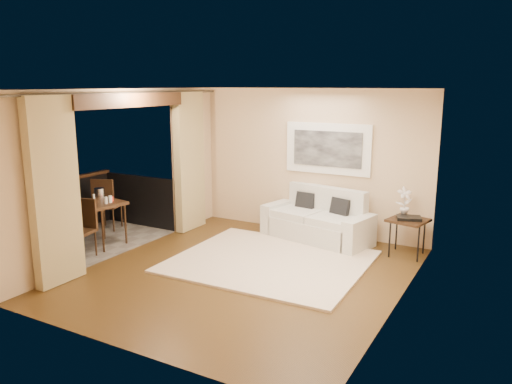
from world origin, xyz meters
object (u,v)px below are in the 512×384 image
Objects in this scene: side_table at (408,222)px; bistro_table at (102,207)px; ice_bucket at (99,194)px; balcony_chair_far at (105,200)px; orchid at (404,202)px; sofa at (319,222)px; balcony_chair_near at (83,224)px.

bistro_table reaches higher than side_table.
ice_bucket is at bearing -159.19° from side_table.
side_table is 0.88× the size of bistro_table.
orchid is at bearing 176.82° from balcony_chair_far.
sofa is 10.45× the size of ice_bucket.
balcony_chair_near is (0.78, -1.26, -0.04)m from balcony_chair_far.
sofa reaches higher than side_table.
bistro_table is 0.31m from ice_bucket.
bistro_table is at bearing -154.65° from orchid.
ice_bucket is (-3.37, -1.97, 0.54)m from sofa.
side_table is 3.41× the size of ice_bucket.
orchid is at bearing 22.97° from ice_bucket.
balcony_chair_near is at bearing 102.86° from balcony_chair_far.
side_table is at bearing 174.83° from balcony_chair_far.
sofa is at bearing 30.36° from ice_bucket.
side_table is 0.36m from orchid.
sofa is 3.83m from bistro_table.
orchid is 5.26m from ice_bucket.
bistro_table is (-3.17, -2.12, 0.36)m from sofa.
sofa is 1.61m from side_table.
balcony_chair_near reaches higher than sofa.
sofa is 4.08m from balcony_chair_far.
ice_bucket is (0.45, -0.56, 0.28)m from balcony_chair_far.
sofa is at bearing -176.92° from orchid.
bistro_table is at bearing -37.24° from ice_bucket.
sofa is 4.05m from balcony_chair_near.
bistro_table is 0.76× the size of balcony_chair_far.
orchid is at bearing 124.20° from side_table.
balcony_chair_near is at bearing -64.77° from ice_bucket.
side_table is 5.30m from balcony_chair_near.
balcony_chair_near reaches higher than side_table.
balcony_chair_far reaches higher than ice_bucket.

